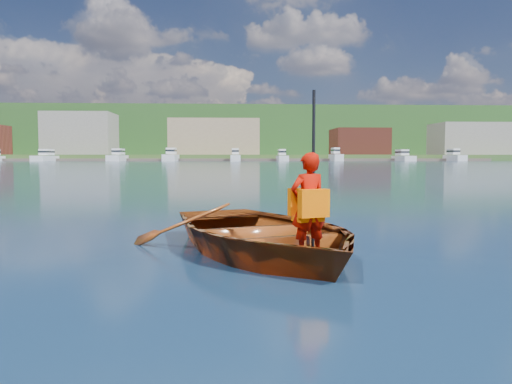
{
  "coord_description": "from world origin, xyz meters",
  "views": [
    {
      "loc": [
        0.65,
        -6.64,
        1.19
      ],
      "look_at": [
        0.96,
        -0.49,
        0.76
      ],
      "focal_mm": 35.0,
      "sensor_mm": 36.0,
      "label": 1
    }
  ],
  "objects": [
    {
      "name": "hillside_trees",
      "position": [
        -3.38,
        245.23,
        19.73
      ],
      "size": [
        258.72,
        79.65,
        25.25
      ],
      "color": "#382314",
      "rests_on": "ground"
    },
    {
      "name": "rowboat",
      "position": [
        1.02,
        -0.49,
        0.25
      ],
      "size": [
        3.95,
        4.59,
        0.8
      ],
      "color": "brown",
      "rests_on": "ground"
    },
    {
      "name": "waterfront_buildings",
      "position": [
        -7.74,
        165.0,
        7.74
      ],
      "size": [
        202.0,
        16.0,
        14.0
      ],
      "color": "brown",
      "rests_on": "ground"
    },
    {
      "name": "shoreline",
      "position": [
        0.0,
        236.61,
        10.32
      ],
      "size": [
        400.0,
        140.0,
        22.0
      ],
      "color": "#3A511E",
      "rests_on": "ground"
    },
    {
      "name": "dock",
      "position": [
        1.87,
        148.0,
        0.4
      ],
      "size": [
        160.03,
        5.35,
        0.8
      ],
      "color": "brown",
      "rests_on": "ground"
    },
    {
      "name": "ground",
      "position": [
        0.0,
        0.0,
        0.0
      ],
      "size": [
        600.0,
        600.0,
        0.0
      ],
      "color": "#142147",
      "rests_on": "ground"
    },
    {
      "name": "marina_yachts",
      "position": [
        -4.82,
        143.33,
        1.35
      ],
      "size": [
        141.8,
        13.45,
        4.32
      ],
      "color": "silver",
      "rests_on": "ground"
    },
    {
      "name": "child_paddler",
      "position": [
        1.49,
        -1.28,
        0.68
      ],
      "size": [
        0.49,
        0.44,
        1.84
      ],
      "color": "#AD0C01",
      "rests_on": "ground"
    }
  ]
}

